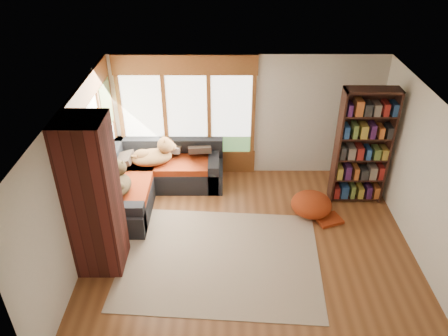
% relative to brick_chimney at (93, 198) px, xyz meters
% --- Properties ---
extents(floor, '(5.50, 5.50, 0.00)m').
position_rel_brick_chimney_xyz_m(floor, '(2.40, 0.35, -1.30)').
color(floor, brown).
rests_on(floor, ground).
extents(ceiling, '(5.50, 5.50, 0.00)m').
position_rel_brick_chimney_xyz_m(ceiling, '(2.40, 0.35, 1.30)').
color(ceiling, white).
extents(wall_back, '(5.50, 0.04, 2.60)m').
position_rel_brick_chimney_xyz_m(wall_back, '(2.40, 2.85, 0.00)').
color(wall_back, silver).
rests_on(wall_back, ground).
extents(wall_front, '(5.50, 0.04, 2.60)m').
position_rel_brick_chimney_xyz_m(wall_front, '(2.40, -2.15, 0.00)').
color(wall_front, silver).
rests_on(wall_front, ground).
extents(wall_left, '(0.04, 5.00, 2.60)m').
position_rel_brick_chimney_xyz_m(wall_left, '(-0.35, 0.35, 0.00)').
color(wall_left, silver).
rests_on(wall_left, ground).
extents(wall_right, '(0.04, 5.00, 2.60)m').
position_rel_brick_chimney_xyz_m(wall_right, '(5.15, 0.35, 0.00)').
color(wall_right, silver).
rests_on(wall_right, ground).
extents(windows_back, '(2.82, 0.10, 1.90)m').
position_rel_brick_chimney_xyz_m(windows_back, '(1.20, 2.82, 0.05)').
color(windows_back, brown).
rests_on(windows_back, wall_back).
extents(windows_left, '(0.10, 2.62, 1.90)m').
position_rel_brick_chimney_xyz_m(windows_left, '(-0.32, 1.55, 0.05)').
color(windows_left, brown).
rests_on(windows_left, wall_left).
extents(roller_blind, '(0.03, 0.72, 0.90)m').
position_rel_brick_chimney_xyz_m(roller_blind, '(-0.29, 2.38, 0.45)').
color(roller_blind, '#687B4B').
rests_on(roller_blind, wall_left).
extents(brick_chimney, '(0.70, 0.70, 2.60)m').
position_rel_brick_chimney_xyz_m(brick_chimney, '(0.00, 0.00, 0.00)').
color(brick_chimney, '#471914').
rests_on(brick_chimney, ground).
extents(sectional_sofa, '(2.20, 2.20, 0.80)m').
position_rel_brick_chimney_xyz_m(sectional_sofa, '(0.45, 2.05, -1.00)').
color(sectional_sofa, black).
rests_on(sectional_sofa, ground).
extents(area_rug, '(3.42, 2.71, 0.01)m').
position_rel_brick_chimney_xyz_m(area_rug, '(1.90, 0.08, -1.29)').
color(area_rug, beige).
rests_on(area_rug, ground).
extents(bookshelf, '(0.99, 0.33, 2.31)m').
position_rel_brick_chimney_xyz_m(bookshelf, '(4.54, 1.82, -0.14)').
color(bookshelf, '#331811').
rests_on(bookshelf, ground).
extents(pouf, '(0.78, 0.78, 0.42)m').
position_rel_brick_chimney_xyz_m(pouf, '(3.60, 1.32, -1.08)').
color(pouf, '#963416').
rests_on(pouf, area_rug).
extents(dog_tan, '(0.96, 0.72, 0.48)m').
position_rel_brick_chimney_xyz_m(dog_tan, '(0.58, 2.21, -0.52)').
color(dog_tan, brown).
rests_on(dog_tan, sectional_sofa).
extents(dog_brindle, '(0.53, 0.80, 0.42)m').
position_rel_brick_chimney_xyz_m(dog_brindle, '(0.04, 1.28, -0.55)').
color(dog_brindle, black).
rests_on(dog_brindle, sectional_sofa).
extents(throw_pillows, '(1.98, 1.68, 0.45)m').
position_rel_brick_chimney_xyz_m(throw_pillows, '(0.53, 2.10, -0.52)').
color(throw_pillows, '#342820').
rests_on(throw_pillows, sectional_sofa).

